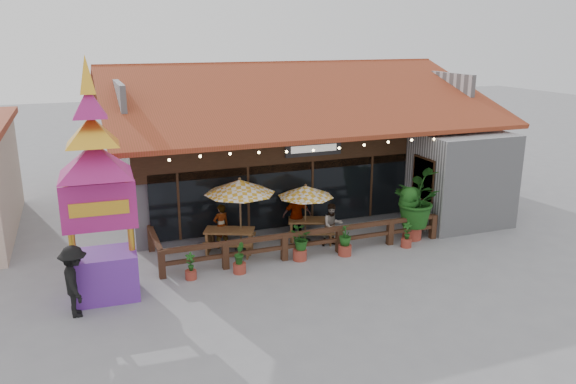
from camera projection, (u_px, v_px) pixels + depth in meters
name	position (u px, v px, depth m)	size (l,w,h in m)	color
ground	(345.00, 245.00, 19.91)	(100.00, 100.00, 0.00)	gray
restaurant_building	(286.00, 149.00, 25.35)	(15.50, 14.73, 6.09)	#A6A6AB
patio_railing	(289.00, 239.00, 18.73)	(10.00, 2.60, 0.92)	#442518
umbrella_left	(240.00, 187.00, 18.90)	(2.81, 2.81, 2.59)	brown
umbrella_right	(306.00, 191.00, 19.80)	(2.40, 2.40, 2.14)	brown
picnic_table_left	(230.00, 237.00, 19.17)	(2.11, 1.99, 0.80)	brown
picnic_table_right	(311.00, 226.00, 20.28)	(2.03, 1.90, 0.79)	brown
thai_sign_tower	(95.00, 166.00, 14.97)	(2.79, 2.79, 7.23)	#652A9C
tropical_plant	(414.00, 201.00, 20.14)	(2.16, 2.30, 2.55)	maroon
diner_a	(221.00, 226.00, 19.48)	(0.58, 0.38, 1.58)	#341E10
diner_b	(332.00, 225.00, 19.66)	(0.75, 0.58, 1.54)	#341E10
diner_c	(297.00, 215.00, 20.34)	(1.04, 0.43, 1.78)	#341E10
pedestrian	(75.00, 281.00, 14.69)	(1.26, 0.72, 1.95)	black
planter_a	(191.00, 268.00, 17.06)	(0.35, 0.35, 0.85)	maroon
planter_b	(239.00, 260.00, 17.47)	(0.42, 0.46, 1.00)	maroon
planter_c	(300.00, 242.00, 18.43)	(0.90, 0.88, 1.12)	maroon
planter_d	(345.00, 240.00, 18.86)	(0.59, 0.59, 1.11)	maroon
planter_e	(407.00, 237.00, 19.63)	(0.37, 0.39, 0.92)	maroon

